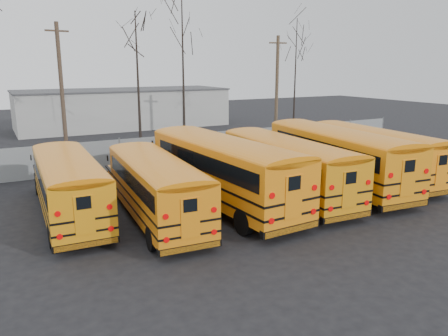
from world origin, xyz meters
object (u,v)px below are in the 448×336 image
bus_b (154,182)px  utility_pole_right (277,89)px  bus_f (372,149)px  bus_d (285,162)px  bus_c (221,165)px  bus_e (335,152)px  utility_pole_left (62,88)px  bus_a (68,181)px

bus_b → utility_pole_right: 21.44m
bus_f → bus_d: bearing=-171.4°
bus_c → bus_e: size_ratio=1.00×
bus_c → utility_pole_right: utility_pole_right is taller
bus_b → bus_e: bus_e is taller
utility_pole_left → utility_pole_right: 17.43m
utility_pole_left → utility_pole_right: utility_pole_left is taller
bus_f → utility_pole_left: utility_pole_left is taller
bus_b → utility_pole_right: (16.14, 13.78, 2.99)m
bus_f → utility_pole_left: size_ratio=1.15×
bus_b → bus_c: (3.49, 0.40, 0.30)m
bus_a → utility_pole_left: utility_pole_left is taller
bus_a → bus_b: 3.85m
bus_d → bus_f: bus_d is taller
bus_f → utility_pole_right: size_ratio=1.23×
bus_d → bus_e: bus_e is taller
bus_b → bus_f: size_ratio=0.92×
bus_b → bus_d: (7.01, 0.08, 0.14)m
bus_a → utility_pole_left: 15.89m
bus_a → bus_f: (16.88, -1.57, 0.14)m
bus_a → bus_e: size_ratio=0.85×
bus_c → bus_d: bearing=-8.1°
bus_a → bus_e: (13.79, -1.79, 0.29)m
utility_pole_left → bus_c: bearing=-87.3°
utility_pole_left → bus_d: bearing=-77.3°
bus_a → bus_d: bearing=-8.4°
bus_b → bus_f: bus_f is taller
bus_d → bus_f: (6.61, 0.40, -0.01)m
bus_a → bus_d: size_ratio=0.92×
utility_pole_left → utility_pole_right: (17.05, -3.63, -0.33)m
bus_e → utility_pole_right: (5.61, 13.53, 2.70)m
bus_b → bus_f: 13.63m
bus_b → bus_c: bearing=10.7°
bus_d → bus_e: (3.53, 0.18, 0.14)m
bus_e → bus_b: bearing=-172.8°
bus_f → bus_b: bearing=-172.8°
bus_a → bus_f: bus_f is taller
bus_e → bus_f: bus_e is taller
bus_b → utility_pole_left: (-0.90, 17.41, 3.32)m
bus_d → utility_pole_left: size_ratio=1.15×
bus_e → bus_f: bearing=9.9°
bus_a → bus_b: bus_b is taller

